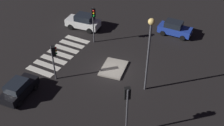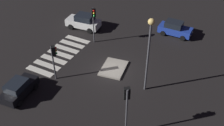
# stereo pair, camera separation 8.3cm
# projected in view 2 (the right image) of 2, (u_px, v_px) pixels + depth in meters

# --- Properties ---
(ground_plane) EXTENTS (80.00, 80.00, 0.00)m
(ground_plane) POSITION_uv_depth(u_px,v_px,m) (112.00, 71.00, 26.70)
(ground_plane) COLOR black
(traffic_island) EXTENTS (3.41, 2.76, 0.18)m
(traffic_island) POSITION_uv_depth(u_px,v_px,m) (114.00, 68.00, 26.90)
(traffic_island) COLOR gray
(traffic_island) RESTS_ON ground
(car_white) EXTENTS (2.35, 4.47, 1.89)m
(car_white) POSITION_uv_depth(u_px,v_px,m) (84.00, 22.00, 33.23)
(car_white) COLOR silver
(car_white) RESTS_ON ground
(car_black) EXTENTS (3.87, 2.04, 1.64)m
(car_black) POSITION_uv_depth(u_px,v_px,m) (19.00, 89.00, 23.39)
(car_black) COLOR black
(car_black) RESTS_ON ground
(car_blue) EXTENTS (1.92, 4.02, 1.74)m
(car_blue) POSITION_uv_depth(u_px,v_px,m) (175.00, 29.00, 31.93)
(car_blue) COLOR #1E389E
(car_blue) RESTS_ON ground
(traffic_light_east) EXTENTS (0.54, 0.53, 3.73)m
(traffic_light_east) POSITION_uv_depth(u_px,v_px,m) (54.00, 55.00, 24.07)
(traffic_light_east) COLOR #47474C
(traffic_light_east) RESTS_ON ground
(traffic_light_south) EXTENTS (0.54, 0.53, 4.37)m
(traffic_light_south) POSITION_uv_depth(u_px,v_px,m) (94.00, 17.00, 29.00)
(traffic_light_south) COLOR #47474C
(traffic_light_south) RESTS_ON ground
(traffic_light_north) EXTENTS (0.53, 0.54, 4.59)m
(traffic_light_north) POSITION_uv_depth(u_px,v_px,m) (127.00, 100.00, 18.47)
(traffic_light_north) COLOR #47474C
(traffic_light_north) RESTS_ON ground
(street_lamp) EXTENTS (0.56, 0.56, 7.31)m
(street_lamp) POSITION_uv_depth(u_px,v_px,m) (149.00, 44.00, 21.50)
(street_lamp) COLOR #47474C
(street_lamp) RESTS_ON ground
(crosswalk_near) EXTENTS (7.60, 3.20, 0.02)m
(crosswalk_near) POSITION_uv_depth(u_px,v_px,m) (60.00, 54.00, 29.10)
(crosswalk_near) COLOR silver
(crosswalk_near) RESTS_ON ground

